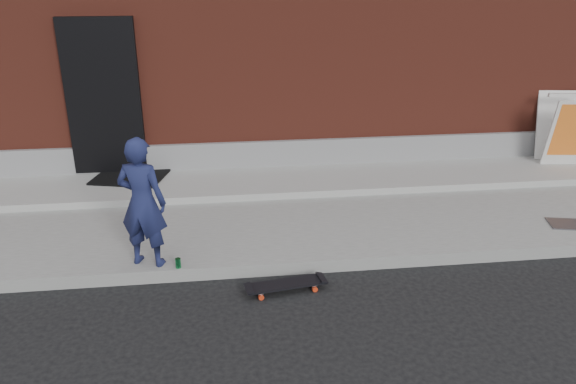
{
  "coord_description": "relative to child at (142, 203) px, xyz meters",
  "views": [
    {
      "loc": [
        -0.94,
        -5.34,
        3.15
      ],
      "look_at": [
        -0.18,
        0.8,
        0.66
      ],
      "focal_mm": 35.0,
      "sensor_mm": 36.0,
      "label": 1
    }
  ],
  "objects": [
    {
      "name": "ground",
      "position": [
        1.79,
        -0.2,
        -0.86
      ],
      "size": [
        80.0,
        80.0,
        0.0
      ],
      "primitive_type": "plane",
      "color": "black",
      "rests_on": "ground"
    },
    {
      "name": "sidewalk",
      "position": [
        1.79,
        1.3,
        -0.79
      ],
      "size": [
        20.0,
        3.0,
        0.15
      ],
      "primitive_type": "cube",
      "color": "slate",
      "rests_on": "ground"
    },
    {
      "name": "apron",
      "position": [
        1.79,
        2.2,
        -0.66
      ],
      "size": [
        20.0,
        1.2,
        0.1
      ],
      "primitive_type": "cube",
      "color": "gray",
      "rests_on": "sidewalk"
    },
    {
      "name": "building",
      "position": [
        1.79,
        6.79,
        1.63
      ],
      "size": [
        20.0,
        8.1,
        5.0
      ],
      "color": "maroon",
      "rests_on": "ground"
    },
    {
      "name": "child",
      "position": [
        0.0,
        0.0,
        0.0
      ],
      "size": [
        0.6,
        0.49,
        1.43
      ],
      "primitive_type": "imported",
      "rotation": [
        0.0,
        0.0,
        2.82
      ],
      "color": "#191F48",
      "rests_on": "sidewalk"
    },
    {
      "name": "skateboard",
      "position": [
        1.45,
        -0.52,
        -0.79
      ],
      "size": [
        0.85,
        0.33,
        0.09
      ],
      "color": "red",
      "rests_on": "ground"
    },
    {
      "name": "pizza_sign",
      "position": [
        6.2,
        2.37,
        -0.06
      ],
      "size": [
        0.76,
        0.86,
        1.1
      ],
      "color": "silver",
      "rests_on": "apron"
    },
    {
      "name": "soda_can",
      "position": [
        0.33,
        -0.15,
        -0.66
      ],
      "size": [
        0.08,
        0.08,
        0.11
      ],
      "primitive_type": "cylinder",
      "rotation": [
        0.0,
        0.0,
        -0.32
      ],
      "color": "#197D3D",
      "rests_on": "sidewalk"
    },
    {
      "name": "doormat",
      "position": [
        -0.51,
        2.5,
        -0.6
      ],
      "size": [
        1.16,
        1.03,
        0.03
      ],
      "primitive_type": "cube",
      "rotation": [
        0.0,
        0.0,
        -0.25
      ],
      "color": "black",
      "rests_on": "apron"
    },
    {
      "name": "utility_plate",
      "position": [
        5.15,
        0.34,
        -0.71
      ],
      "size": [
        0.59,
        0.45,
        0.02
      ],
      "primitive_type": "cube",
      "rotation": [
        0.0,
        0.0,
        -0.23
      ],
      "color": "#4E4D52",
      "rests_on": "sidewalk"
    }
  ]
}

